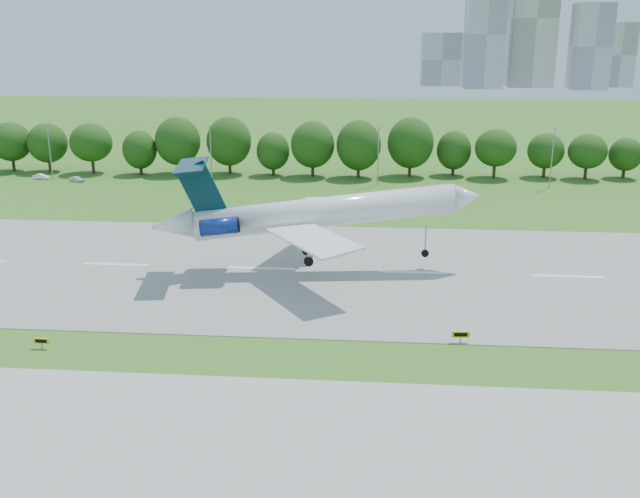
{
  "coord_description": "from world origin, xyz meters",
  "views": [
    {
      "loc": [
        15.4,
        -64.27,
        29.74
      ],
      "look_at": [
        8.42,
        18.0,
        5.06
      ],
      "focal_mm": 40.0,
      "sensor_mm": 36.0,
      "label": 1
    }
  ],
  "objects_px": {
    "taxi_sign_left": "(41,341)",
    "service_vehicle_b": "(77,179)",
    "airliner": "(308,213)",
    "service_vehicle_a": "(41,176)"
  },
  "relations": [
    {
      "from": "airliner",
      "to": "service_vehicle_a",
      "type": "bearing_deg",
      "value": 128.96
    },
    {
      "from": "taxi_sign_left",
      "to": "service_vehicle_a",
      "type": "relative_size",
      "value": 0.47
    },
    {
      "from": "taxi_sign_left",
      "to": "service_vehicle_b",
      "type": "height_order",
      "value": "service_vehicle_b"
    },
    {
      "from": "airliner",
      "to": "service_vehicle_a",
      "type": "relative_size",
      "value": 12.51
    },
    {
      "from": "taxi_sign_left",
      "to": "service_vehicle_b",
      "type": "relative_size",
      "value": 0.46
    },
    {
      "from": "airliner",
      "to": "taxi_sign_left",
      "type": "relative_size",
      "value": 26.84
    },
    {
      "from": "taxi_sign_left",
      "to": "service_vehicle_b",
      "type": "bearing_deg",
      "value": 112.55
    },
    {
      "from": "airliner",
      "to": "service_vehicle_b",
      "type": "relative_size",
      "value": 12.38
    },
    {
      "from": "service_vehicle_b",
      "to": "airliner",
      "type": "bearing_deg",
      "value": -116.61
    },
    {
      "from": "taxi_sign_left",
      "to": "service_vehicle_b",
      "type": "xyz_separation_m",
      "value": [
        -31.33,
        82.42,
        -0.24
      ]
    }
  ]
}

